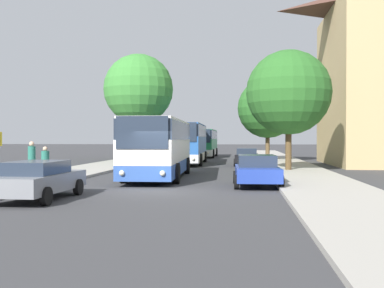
# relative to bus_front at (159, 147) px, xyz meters

# --- Properties ---
(ground_plane) EXTENTS (300.00, 300.00, 0.00)m
(ground_plane) POSITION_rel_bus_front_xyz_m (1.11, -6.15, -1.71)
(ground_plane) COLOR #38383A
(ground_plane) RESTS_ON ground
(sidewalk_right) EXTENTS (4.00, 120.00, 0.15)m
(sidewalk_right) POSITION_rel_bus_front_xyz_m (8.11, -6.15, -1.64)
(sidewalk_right) COLOR #A39E93
(sidewalk_right) RESTS_ON ground_plane
(bus_front) EXTENTS (3.16, 10.47, 3.19)m
(bus_front) POSITION_rel_bus_front_xyz_m (0.00, 0.00, 0.00)
(bus_front) COLOR #2D519E
(bus_front) RESTS_ON ground_plane
(bus_middle) EXTENTS (3.01, 10.42, 3.41)m
(bus_middle) POSITION_rel_bus_front_xyz_m (-0.08, 13.78, 0.11)
(bus_middle) COLOR silver
(bus_middle) RESTS_ON ground_plane
(bus_rear) EXTENTS (2.85, 10.26, 3.21)m
(bus_rear) POSITION_rel_bus_front_xyz_m (0.03, 28.18, 0.01)
(bus_rear) COLOR silver
(bus_rear) RESTS_ON ground_plane
(parked_car_left_curb) EXTENTS (2.12, 4.49, 1.38)m
(parked_car_left_curb) POSITION_rel_bus_front_xyz_m (-2.65, -9.20, -0.98)
(parked_car_left_curb) COLOR slate
(parked_car_left_curb) RESTS_ON ground_plane
(parked_car_right_near) EXTENTS (2.21, 4.16, 1.43)m
(parked_car_right_near) POSITION_rel_bus_front_xyz_m (5.24, -3.80, -0.96)
(parked_car_right_near) COLOR #233D9E
(parked_car_right_near) RESTS_ON ground_plane
(parked_car_right_far) EXTENTS (2.05, 4.27, 1.40)m
(parked_car_right_far) POSITION_rel_bus_front_xyz_m (4.92, 11.97, -0.97)
(parked_car_right_far) COLOR black
(parked_car_right_far) RESTS_ON ground_plane
(pedestrian_waiting_near) EXTENTS (0.36, 0.36, 1.66)m
(pedestrian_waiting_near) POSITION_rel_bus_front_xyz_m (-4.61, -4.32, -0.73)
(pedestrian_waiting_near) COLOR #23232D
(pedestrian_waiting_near) RESTS_ON sidewalk_left
(pedestrian_waiting_far) EXTENTS (0.36, 0.36, 1.89)m
(pedestrian_waiting_far) POSITION_rel_bus_front_xyz_m (-5.72, -3.42, -0.60)
(pedestrian_waiting_far) COLOR #23232D
(pedestrian_waiting_far) RESTS_ON sidewalk_left
(tree_left_near) EXTENTS (6.23, 6.23, 9.60)m
(tree_left_near) POSITION_rel_bus_front_xyz_m (-4.72, 15.08, 4.91)
(tree_left_near) COLOR #47331E
(tree_left_near) RESTS_ON sidewalk_left
(tree_left_far) EXTENTS (5.64, 5.64, 9.37)m
(tree_left_far) POSITION_rel_bus_front_xyz_m (-6.98, 23.16, 4.97)
(tree_left_far) COLOR #47331E
(tree_left_far) RESTS_ON sidewalk_left
(tree_right_near) EXTENTS (5.72, 5.72, 7.80)m
(tree_right_near) POSITION_rel_bus_front_xyz_m (6.95, 19.04, 3.37)
(tree_right_near) COLOR brown
(tree_right_near) RESTS_ON sidewalk_right
(tree_right_mid) EXTENTS (5.51, 5.51, 7.79)m
(tree_right_mid) POSITION_rel_bus_front_xyz_m (7.56, 5.32, 3.46)
(tree_right_mid) COLOR #513D23
(tree_right_mid) RESTS_ON sidewalk_right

